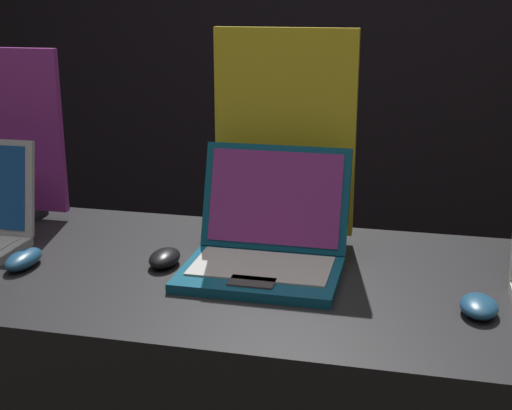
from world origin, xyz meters
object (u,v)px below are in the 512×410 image
Objects in this scene: mouse_front at (24,259)px; mouse_middle at (165,258)px; promo_stand_front at (2,138)px; promo_stand_middle at (284,142)px; laptop_middle at (266,243)px; mouse_back at (479,306)px.

mouse_front and mouse_middle have the same top height.
promo_stand_middle is (0.74, -0.02, 0.03)m from promo_stand_front.
promo_stand_front is at bearing 164.09° from laptop_middle.
mouse_front is 0.24× the size of promo_stand_middle.
mouse_front is 0.44m from promo_stand_front.
promo_stand_middle reaches higher than mouse_middle.
mouse_middle is (0.52, -0.24, -0.19)m from promo_stand_front.
laptop_middle is at bearing -90.00° from promo_stand_middle.
promo_stand_front is at bearing 125.57° from mouse_front.
promo_stand_middle is 4.84× the size of mouse_back.
laptop_middle is at bearing 162.93° from mouse_back.
mouse_middle is at bearing 14.87° from mouse_front.
mouse_front is 0.52m from laptop_middle.
promo_stand_middle reaches higher than laptop_middle.
laptop_middle reaches higher than mouse_back.
promo_stand_front reaches higher than mouse_middle.
promo_stand_front is 0.79m from laptop_middle.
mouse_front is at bearing -165.13° from mouse_middle.
mouse_back is at bearing -17.07° from laptop_middle.
promo_stand_middle is at bearing -1.35° from promo_stand_front.
promo_stand_front is (-0.23, 0.32, 0.19)m from mouse_front.
promo_stand_front is 1.24m from mouse_back.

